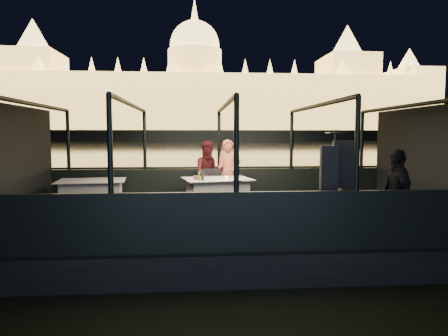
{
  "coord_description": "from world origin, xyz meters",
  "views": [
    {
      "loc": [
        -0.61,
        -7.75,
        2.23
      ],
      "look_at": [
        0.0,
        0.4,
        1.55
      ],
      "focal_mm": 32.0,
      "sensor_mm": 36.0,
      "label": 1
    }
  ],
  "objects": [
    {
      "name": "river_water",
      "position": [
        0.0,
        80.0,
        0.0
      ],
      "size": [
        500.0,
        500.0,
        0.0
      ],
      "primitive_type": "plane",
      "color": "black",
      "rests_on": "ground"
    },
    {
      "name": "boat_hull",
      "position": [
        0.0,
        0.0,
        0.0
      ],
      "size": [
        8.6,
        4.4,
        1.0
      ],
      "primitive_type": "cube",
      "color": "black",
      "rests_on": "river_water"
    },
    {
      "name": "boat_deck",
      "position": [
        0.0,
        0.0,
        0.48
      ],
      "size": [
        8.0,
        4.0,
        0.04
      ],
      "primitive_type": "cube",
      "color": "black",
      "rests_on": "boat_hull"
    },
    {
      "name": "gunwale_port",
      "position": [
        0.0,
        2.0,
        0.95
      ],
      "size": [
        8.0,
        0.08,
        0.9
      ],
      "primitive_type": "cube",
      "color": "black",
      "rests_on": "boat_deck"
    },
    {
      "name": "gunwale_starboard",
      "position": [
        0.0,
        -2.0,
        0.95
      ],
      "size": [
        8.0,
        0.08,
        0.9
      ],
      "primitive_type": "cube",
      "color": "black",
      "rests_on": "boat_deck"
    },
    {
      "name": "cabin_glass_port",
      "position": [
        0.0,
        2.0,
        2.1
      ],
      "size": [
        8.0,
        0.02,
        1.4
      ],
      "primitive_type": null,
      "color": "#99B2B2",
      "rests_on": "gunwale_port"
    },
    {
      "name": "cabin_glass_starboard",
      "position": [
        0.0,
        -2.0,
        2.1
      ],
      "size": [
        8.0,
        0.02,
        1.4
      ],
      "primitive_type": null,
      "color": "#99B2B2",
      "rests_on": "gunwale_starboard"
    },
    {
      "name": "cabin_roof_glass",
      "position": [
        0.0,
        0.0,
        2.8
      ],
      "size": [
        8.0,
        4.0,
        0.02
      ],
      "primitive_type": null,
      "color": "#99B2B2",
      "rests_on": "boat_deck"
    },
    {
      "name": "end_wall_fore",
      "position": [
        -4.0,
        0.0,
        1.65
      ],
      "size": [
        0.02,
        4.0,
        2.3
      ],
      "primitive_type": null,
      "color": "black",
      "rests_on": "boat_deck"
    },
    {
      "name": "end_wall_aft",
      "position": [
        4.0,
        0.0,
        1.65
      ],
      "size": [
        0.02,
        4.0,
        2.3
      ],
      "primitive_type": null,
      "color": "black",
      "rests_on": "boat_deck"
    },
    {
      "name": "canopy_ribs",
      "position": [
        0.0,
        0.0,
        1.65
      ],
      "size": [
        8.0,
        4.0,
        2.3
      ],
      "primitive_type": null,
      "color": "black",
      "rests_on": "boat_deck"
    },
    {
      "name": "embankment",
      "position": [
        0.0,
        210.0,
        1.0
      ],
      "size": [
        400.0,
        140.0,
        6.0
      ],
      "primitive_type": "cube",
      "color": "#423D33",
      "rests_on": "ground"
    },
    {
      "name": "parliament_building",
      "position": [
        0.0,
        175.0,
        29.0
      ],
      "size": [
        220.0,
        32.0,
        60.0
      ],
      "primitive_type": null,
      "color": "#F2D18C",
      "rests_on": "embankment"
    },
    {
      "name": "dining_table_central",
      "position": [
        -0.1,
        1.05,
        0.89
      ],
      "size": [
        1.63,
        1.32,
        0.77
      ],
      "primitive_type": "cube",
      "rotation": [
        0.0,
        0.0,
        0.2
      ],
      "color": "white",
      "rests_on": "boat_deck"
    },
    {
      "name": "dining_table_aft",
      "position": [
        -2.84,
        1.05,
        0.89
      ],
      "size": [
        1.53,
        1.19,
        0.75
      ],
      "primitive_type": "cube",
      "rotation": [
        0.0,
        0.0,
        0.12
      ],
      "color": "silver",
      "rests_on": "boat_deck"
    },
    {
      "name": "chair_port_left",
      "position": [
        -0.18,
        1.5,
        0.95
      ],
      "size": [
        0.49,
        0.49,
        0.92
      ],
      "primitive_type": "cube",
      "rotation": [
        0.0,
        0.0,
        0.14
      ],
      "color": "black",
      "rests_on": "boat_deck"
    },
    {
      "name": "chair_port_right",
      "position": [
        0.36,
        1.5,
        0.95
      ],
      "size": [
        0.49,
        0.49,
        0.79
      ],
      "primitive_type": "cube",
      "rotation": [
        0.0,
        0.0,
        -0.42
      ],
      "color": "black",
      "rests_on": "boat_deck"
    },
    {
      "name": "coat_stand",
      "position": [
        1.63,
        -1.55,
        1.4
      ],
      "size": [
        0.57,
        0.49,
        1.81
      ],
      "primitive_type": null,
      "rotation": [
        0.0,
        0.0,
        -0.19
      ],
      "color": "black",
      "rests_on": "boat_deck"
    },
    {
      "name": "person_woman_coral",
      "position": [
        0.21,
        1.77,
        1.25
      ],
      "size": [
        0.6,
        0.41,
        1.62
      ],
      "primitive_type": "imported",
      "rotation": [
        0.0,
        0.0,
        -0.04
      ],
      "color": "#E26F52",
      "rests_on": "boat_deck"
    },
    {
      "name": "person_man_maroon",
      "position": [
        -0.25,
        1.77,
        1.25
      ],
      "size": [
        0.83,
        0.68,
        1.59
      ],
      "primitive_type": "imported",
      "rotation": [
        0.0,
        0.0,
        0.12
      ],
      "color": "#421217",
      "rests_on": "boat_deck"
    },
    {
      "name": "passenger_stripe",
      "position": [
        1.94,
        -0.93,
        1.35
      ],
      "size": [
        0.64,
        1.03,
        1.52
      ],
      "primitive_type": "imported",
      "rotation": [
        0.0,
        0.0,
        1.48
      ],
      "color": "silver",
      "rests_on": "boat_deck"
    },
    {
      "name": "passenger_dark",
      "position": [
        2.69,
        -1.52,
        1.35
      ],
      "size": [
        0.43,
        0.91,
        1.51
      ],
      "primitive_type": "imported",
      "rotation": [
        0.0,
        0.0,
        4.65
      ],
      "color": "black",
      "rests_on": "boat_deck"
    },
    {
      "name": "wine_bottle",
      "position": [
        -0.43,
        0.63,
        1.42
      ],
      "size": [
        0.07,
        0.07,
        0.27
      ],
      "primitive_type": "cylinder",
      "rotation": [
        0.0,
        0.0,
        0.18
      ],
      "color": "#163D22",
      "rests_on": "dining_table_central"
    },
    {
      "name": "bread_basket",
      "position": [
        -0.54,
        0.88,
        1.31
      ],
      "size": [
        0.25,
        0.25,
        0.08
      ],
      "primitive_type": "cylinder",
      "rotation": [
        0.0,
        0.0,
        0.43
      ],
      "color": "brown",
      "rests_on": "dining_table_central"
    },
    {
      "name": "amber_candle",
      "position": [
        0.08,
        0.74,
        1.31
      ],
      "size": [
        0.07,
        0.07,
        0.08
      ],
      "primitive_type": "cylinder",
      "rotation": [
        0.0,
        0.0,
        -0.28
      ],
      "color": "orange",
      "rests_on": "dining_table_central"
    },
    {
      "name": "plate_near",
      "position": [
        0.28,
        0.64,
        1.27
      ],
      "size": [
        0.26,
        0.26,
        0.01
      ],
      "primitive_type": "cylinder",
      "rotation": [
        0.0,
        0.0,
        0.16
      ],
      "color": "silver",
      "rests_on": "dining_table_central"
    },
    {
      "name": "plate_far",
      "position": [
        -0.36,
        0.9,
        1.27
      ],
      "size": [
        0.33,
        0.33,
        0.02
      ],
      "primitive_type": "cylinder",
      "rotation": [
        0.0,
        0.0,
        -0.42
      ],
      "color": "silver",
      "rests_on": "dining_table_central"
    },
    {
      "name": "wine_glass_white",
      "position": [
        -0.51,
        0.63,
        1.36
      ],
      "size": [
        0.08,
        0.08,
        0.19
      ],
      "primitive_type": null,
      "rotation": [
        0.0,
        0.0,
        0.31
      ],
      "color": "silver",
      "rests_on": "dining_table_central"
    },
    {
      "name": "wine_glass_red",
      "position": [
        0.25,
        1.03,
        1.36
      ],
      "size": [
        0.08,
        0.08,
        0.2
      ],
      "primitive_type": null,
      "rotation": [
        0.0,
        0.0,
        -0.28
      ],
      "color": "white",
      "rests_on": "dining_table_central"
    }
  ]
}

